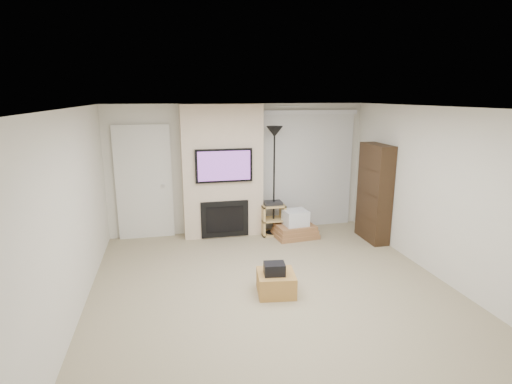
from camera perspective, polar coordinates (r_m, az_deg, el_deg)
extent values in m
cube|color=tan|center=(5.67, 2.73, -14.23)|extent=(5.00, 5.50, 0.00)
cube|color=white|center=(5.01, 3.06, 11.91)|extent=(5.00, 5.50, 0.00)
cube|color=silver|center=(7.82, -2.48, 3.33)|extent=(5.00, 0.00, 2.50)
cube|color=silver|center=(2.85, 18.42, -16.62)|extent=(5.00, 0.00, 2.50)
cube|color=silver|center=(5.16, -25.03, -3.43)|extent=(0.00, 5.50, 2.50)
cube|color=silver|center=(6.33, 25.26, -0.46)|extent=(0.00, 5.50, 2.50)
cube|color=silver|center=(5.89, 4.75, 12.12)|extent=(0.35, 0.18, 0.01)
cube|color=#AD7B3B|center=(5.61, 2.88, -12.86)|extent=(0.56, 0.56, 0.30)
cube|color=black|center=(5.47, 2.65, -10.91)|extent=(0.31, 0.25, 0.16)
cube|color=beige|center=(7.58, -4.82, 2.95)|extent=(1.50, 0.40, 2.50)
cube|color=black|center=(7.32, -4.60, 3.78)|extent=(1.05, 0.06, 0.62)
cube|color=#63327A|center=(7.29, -4.56, 3.74)|extent=(0.96, 0.00, 0.54)
cube|color=black|center=(7.59, -4.47, -3.88)|extent=(0.90, 0.04, 0.70)
cube|color=black|center=(7.57, -4.45, -3.92)|extent=(0.70, 0.02, 0.50)
cube|color=silver|center=(7.72, -15.69, 1.32)|extent=(1.02, 0.08, 2.14)
cube|color=#B9B29D|center=(7.73, -15.67, 1.01)|extent=(0.90, 0.05, 2.05)
cylinder|color=silver|center=(7.68, -13.14, 0.88)|extent=(0.07, 0.06, 0.07)
cube|color=silver|center=(8.01, 7.62, 11.25)|extent=(1.98, 0.10, 0.08)
cube|color=silver|center=(8.15, 7.33, 2.91)|extent=(1.90, 0.03, 2.29)
cylinder|color=black|center=(7.88, 2.51, -5.88)|extent=(0.31, 0.31, 0.03)
cylinder|color=black|center=(7.61, 2.58, 1.10)|extent=(0.03, 0.03, 1.95)
cone|color=black|center=(7.46, 2.67, 8.61)|extent=(0.31, 0.31, 0.20)
cube|color=tan|center=(7.75, 0.90, -4.01)|extent=(0.04, 0.38, 0.60)
cube|color=tan|center=(7.85, 3.82, -3.80)|extent=(0.04, 0.38, 0.60)
cube|color=tan|center=(7.88, 2.35, -5.88)|extent=(0.45, 0.38, 0.03)
cube|color=tan|center=(7.79, 2.37, -3.91)|extent=(0.45, 0.38, 0.03)
cube|color=tan|center=(7.71, 2.39, -1.89)|extent=(0.45, 0.38, 0.03)
cube|color=black|center=(7.70, 2.40, -1.57)|extent=(0.35, 0.25, 0.06)
cube|color=#98663F|center=(7.75, 5.59, -6.06)|extent=(0.84, 0.67, 0.09)
cube|color=#98663F|center=(7.73, 5.61, -5.50)|extent=(0.80, 0.63, 0.08)
cube|color=#98663F|center=(7.70, 5.62, -4.96)|extent=(0.76, 0.59, 0.08)
cube|color=silver|center=(7.65, 5.65, -3.66)|extent=(0.47, 0.43, 0.29)
cube|color=black|center=(7.66, 16.57, -0.13)|extent=(0.30, 0.80, 1.80)
cube|color=black|center=(7.77, 16.22, -3.36)|extent=(0.26, 0.72, 0.02)
cube|color=black|center=(7.65, 16.44, -0.14)|extent=(0.26, 0.72, 0.02)
cube|color=black|center=(7.56, 16.67, 3.17)|extent=(0.26, 0.72, 0.02)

